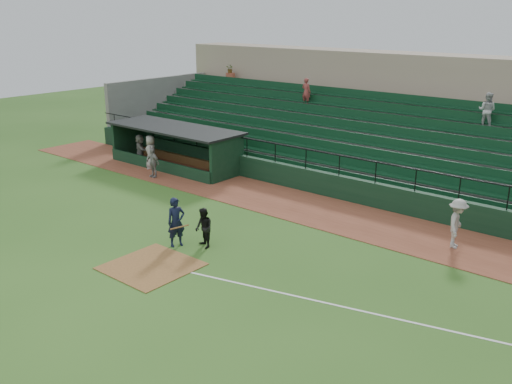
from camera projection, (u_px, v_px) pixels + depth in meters
The scene contains 12 objects.
ground at pixel (172, 258), 21.54m from camera, with size 90.00×90.00×0.00m, color #325E1E.
warning_track at pixel (296, 205), 27.38m from camera, with size 40.00×4.00×0.03m, color brown.
home_plate_dirt at pixel (151, 266), 20.80m from camera, with size 3.00×3.00×0.03m, color brown.
foul_line at pixel (376, 314), 17.53m from camera, with size 18.00×0.09×0.01m, color white.
stadium_structure at pixel (382, 131), 32.87m from camera, with size 38.00×13.08×6.40m.
dugout at pixel (180, 144), 34.07m from camera, with size 8.90×3.20×2.42m.
batter_at_plate at pixel (176, 222), 22.35m from camera, with size 1.15×0.86×2.01m.
umpire at pixel (204, 228), 22.27m from camera, with size 0.79×0.61×1.62m, color black.
runner at pixel (457, 224), 22.13m from camera, with size 1.29×0.74×1.99m, color #ACA7A1.
dugout_player_a at pixel (153, 163), 31.66m from camera, with size 0.97×0.41×1.66m, color gray.
dugout_player_b at pixel (151, 152), 33.37m from camera, with size 0.97×0.63×1.98m, color #A9A39E.
dugout_player_c at pixel (140, 149), 34.66m from camera, with size 1.63×0.52×1.76m, color gray.
Camera 1 is at (15.12, -13.10, 8.96)m, focal length 39.79 mm.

